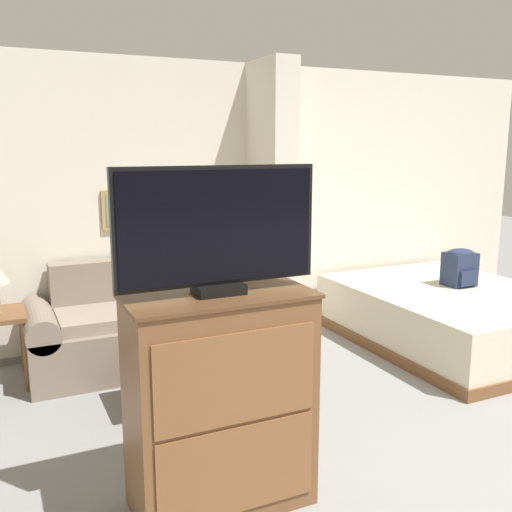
{
  "coord_description": "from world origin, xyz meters",
  "views": [
    {
      "loc": [
        -2.28,
        -1.63,
        1.85
      ],
      "look_at": [
        -0.56,
        2.06,
        1.05
      ],
      "focal_mm": 40.0,
      "sensor_mm": 36.0,
      "label": 1
    }
  ],
  "objects_px": {
    "couch": "(147,326)",
    "bed": "(449,314)",
    "backpack": "(460,267)",
    "coffee_table": "(180,359)",
    "tv": "(218,230)",
    "tv_dresser": "(220,402)"
  },
  "relations": [
    {
      "from": "tv",
      "to": "backpack",
      "type": "bearing_deg",
      "value": 26.0
    },
    {
      "from": "tv_dresser",
      "to": "backpack",
      "type": "xyz_separation_m",
      "value": [
        3.05,
        1.49,
        0.14
      ]
    },
    {
      "from": "couch",
      "to": "tv_dresser",
      "type": "xyz_separation_m",
      "value": [
        -0.15,
        -2.13,
        0.25
      ]
    },
    {
      "from": "coffee_table",
      "to": "tv_dresser",
      "type": "xyz_separation_m",
      "value": [
        -0.16,
        -1.18,
        0.21
      ]
    },
    {
      "from": "coffee_table",
      "to": "tv_dresser",
      "type": "relative_size",
      "value": 0.65
    },
    {
      "from": "bed",
      "to": "backpack",
      "type": "height_order",
      "value": "backpack"
    },
    {
      "from": "tv_dresser",
      "to": "backpack",
      "type": "bearing_deg",
      "value": 26.02
    },
    {
      "from": "tv_dresser",
      "to": "tv",
      "type": "height_order",
      "value": "tv"
    },
    {
      "from": "couch",
      "to": "tv",
      "type": "relative_size",
      "value": 1.96
    },
    {
      "from": "coffee_table",
      "to": "couch",
      "type": "bearing_deg",
      "value": 90.05
    },
    {
      "from": "coffee_table",
      "to": "backpack",
      "type": "relative_size",
      "value": 2.06
    },
    {
      "from": "coffee_table",
      "to": "backpack",
      "type": "xyz_separation_m",
      "value": [
        2.89,
        0.31,
        0.35
      ]
    },
    {
      "from": "couch",
      "to": "coffee_table",
      "type": "xyz_separation_m",
      "value": [
        0.0,
        -0.95,
        0.04
      ]
    },
    {
      "from": "bed",
      "to": "tv",
      "type": "bearing_deg",
      "value": -153.68
    },
    {
      "from": "tv_dresser",
      "to": "bed",
      "type": "distance_m",
      "value": 3.24
    },
    {
      "from": "couch",
      "to": "coffee_table",
      "type": "relative_size",
      "value": 2.67
    },
    {
      "from": "bed",
      "to": "backpack",
      "type": "bearing_deg",
      "value": 19.64
    },
    {
      "from": "tv",
      "to": "tv_dresser",
      "type": "bearing_deg",
      "value": -90.0
    },
    {
      "from": "coffee_table",
      "to": "tv_dresser",
      "type": "distance_m",
      "value": 1.21
    },
    {
      "from": "couch",
      "to": "tv",
      "type": "height_order",
      "value": "tv"
    },
    {
      "from": "couch",
      "to": "bed",
      "type": "relative_size",
      "value": 0.91
    },
    {
      "from": "couch",
      "to": "backpack",
      "type": "distance_m",
      "value": 2.99
    }
  ]
}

